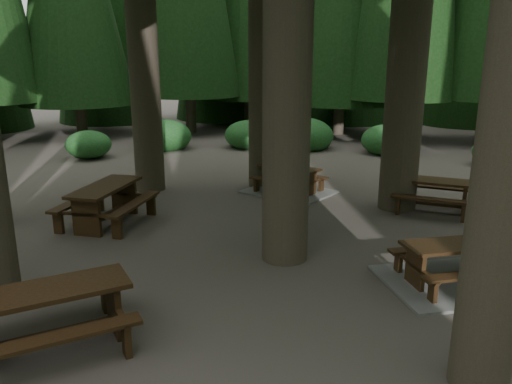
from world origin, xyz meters
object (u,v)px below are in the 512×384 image
(picnic_table_b, at_px, (106,199))
(picnic_table_e, at_px, (52,308))
(picnic_table_c, at_px, (289,184))
(picnic_table_a, at_px, (452,271))
(picnic_table_d, at_px, (433,190))

(picnic_table_b, distance_m, picnic_table_e, 4.90)
(picnic_table_b, bearing_deg, picnic_table_c, -45.18)
(picnic_table_a, distance_m, picnic_table_c, 6.07)
(picnic_table_b, xyz_separation_m, picnic_table_e, (2.42, -4.26, -0.03))
(picnic_table_a, xyz_separation_m, picnic_table_b, (-7.16, 0.50, 0.35))
(picnic_table_b, height_order, picnic_table_e, picnic_table_b)
(picnic_table_d, bearing_deg, picnic_table_e, -116.83)
(picnic_table_d, bearing_deg, picnic_table_c, 177.00)
(picnic_table_e, bearing_deg, picnic_table_c, 36.77)
(picnic_table_b, distance_m, picnic_table_c, 4.93)
(picnic_table_d, height_order, picnic_table_e, picnic_table_e)
(picnic_table_d, distance_m, picnic_table_e, 8.96)
(picnic_table_d, xyz_separation_m, picnic_table_e, (-4.27, -7.87, 0.04))
(picnic_table_c, height_order, picnic_table_e, picnic_table_e)
(picnic_table_b, relative_size, picnic_table_d, 1.22)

